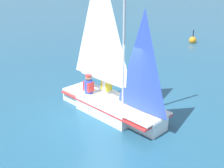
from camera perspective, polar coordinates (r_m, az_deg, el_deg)
ground_plane at (r=9.84m, az=-0.00°, el=-5.78°), size 260.00×260.00×0.00m
sailboat_main at (r=9.54m, az=-0.15°, el=-1.76°), size 4.24×1.48×5.23m
sailor_helm at (r=10.21m, az=-1.14°, el=-0.83°), size 0.35×0.31×1.16m
sailor_crew at (r=10.19m, az=-4.79°, el=-0.94°), size 0.35×0.31×1.16m
buoy_marker at (r=20.44m, az=16.06°, el=8.56°), size 0.50×0.50×0.96m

